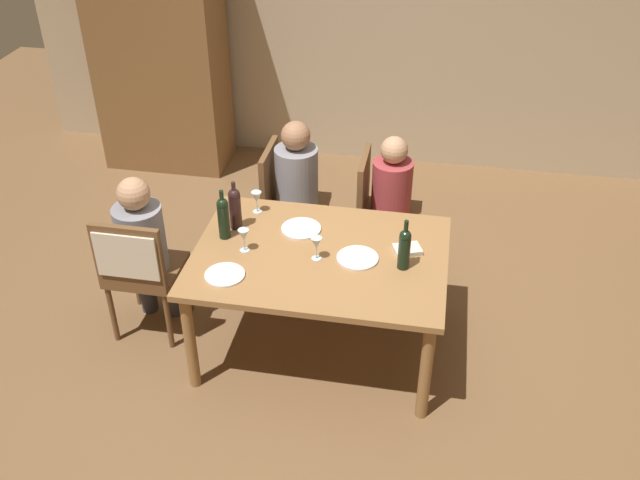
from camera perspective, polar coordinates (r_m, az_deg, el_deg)
ground_plane at (r=4.69m, az=0.00°, el=-8.44°), size 10.00×10.00×0.00m
rear_room_partition at (r=6.44m, az=4.64°, el=17.66°), size 6.40×0.12×2.70m
armoire_cabinet at (r=6.55m, az=-12.91°, el=14.90°), size 1.18×0.62×2.18m
dining_table at (r=4.28m, az=0.00°, el=-2.01°), size 1.52×1.11×0.73m
chair_far_right at (r=5.08m, az=4.74°, el=2.75°), size 0.44×0.44×0.92m
chair_left_end at (r=4.52m, az=-14.66°, el=-1.89°), size 0.44×0.46×0.92m
chair_far_left at (r=5.18m, az=-2.82°, el=3.47°), size 0.44×0.44×0.92m
person_woman_host at (r=5.02m, az=6.07°, el=3.59°), size 0.33×0.28×1.09m
person_man_bearded at (r=4.60m, az=-14.06°, el=-0.22°), size 0.31×0.35×1.13m
person_man_guest at (r=5.09m, az=-1.61°, el=4.56°), size 0.36×0.31×1.14m
wine_bottle_tall_green at (r=4.34m, az=-7.81°, el=1.88°), size 0.07×0.07×0.33m
wine_bottle_dark_red at (r=4.42m, az=-6.88°, el=2.65°), size 0.08×0.08×0.33m
wine_bottle_short_olive at (r=4.07m, az=6.84°, el=-0.61°), size 0.07×0.07×0.32m
wine_glass_near_left at (r=4.59m, az=-5.15°, el=3.42°), size 0.07×0.07×0.15m
wine_glass_centre at (r=4.22m, az=-6.19°, el=0.34°), size 0.07×0.07×0.15m
wine_glass_near_right at (r=4.13m, az=-0.30°, el=-0.32°), size 0.07×0.07×0.15m
dinner_plate_host at (r=4.08m, az=-7.71°, el=-2.82°), size 0.23×0.23×0.01m
dinner_plate_guest_left at (r=4.19m, az=3.05°, el=-1.47°), size 0.25×0.25×0.01m
dinner_plate_guest_right at (r=4.44m, az=-1.53°, el=0.92°), size 0.25×0.25×0.01m
folded_napkin at (r=4.27m, az=7.06°, el=-0.77°), size 0.19×0.17×0.03m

